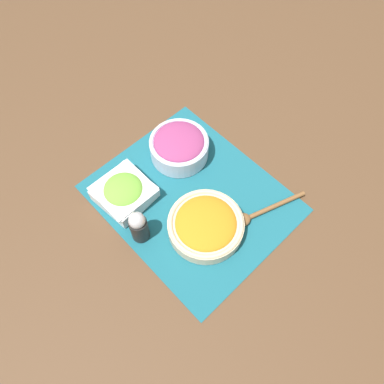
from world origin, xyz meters
TOP-DOWN VIEW (x-y plane):
  - ground_plane at (0.00, 0.00)m, footprint 3.00×3.00m
  - placemat at (0.00, 0.00)m, footprint 0.49×0.41m
  - onion_bowl at (0.13, -0.07)m, footprint 0.16×0.16m
  - carrot_bowl at (-0.09, 0.04)m, footprint 0.19×0.19m
  - lettuce_bowl at (0.12, 0.13)m, footprint 0.14×0.14m
  - wooden_spoon at (-0.15, -0.08)m, footprint 0.09×0.21m
  - pepper_shaker at (0.01, 0.17)m, footprint 0.04×0.04m

SIDE VIEW (x-z plane):
  - ground_plane at x=0.00m, z-range 0.00..0.00m
  - placemat at x=0.00m, z-range 0.00..0.00m
  - wooden_spoon at x=-0.15m, z-range 0.00..0.02m
  - carrot_bowl at x=-0.09m, z-range 0.00..0.06m
  - lettuce_bowl at x=0.12m, z-range 0.00..0.06m
  - onion_bowl at x=0.13m, z-range 0.01..0.08m
  - pepper_shaker at x=0.01m, z-range 0.00..0.11m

